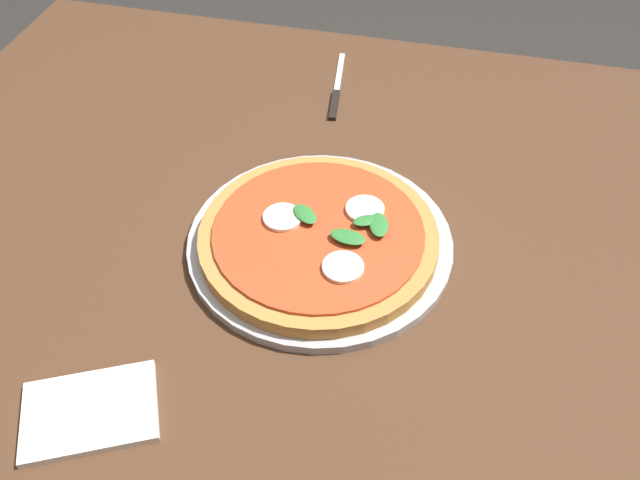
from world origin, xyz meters
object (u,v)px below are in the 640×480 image
at_px(serving_tray, 320,242).
at_px(knife, 336,93).
at_px(dining_table, 275,309).
at_px(pizza, 319,237).
at_px(napkin, 90,411).

distance_m(serving_tray, knife, 0.32).
xyz_separation_m(dining_table, knife, (-0.00, -0.35, 0.11)).
bearing_deg(serving_tray, knife, -80.76).
bearing_deg(dining_table, serving_tray, -154.31).
relative_size(pizza, knife, 1.54).
height_order(pizza, knife, pizza).
xyz_separation_m(serving_tray, pizza, (-0.00, 0.01, 0.02)).
bearing_deg(dining_table, knife, -90.47).
distance_m(dining_table, napkin, 0.29).
bearing_deg(napkin, knife, -100.79).
height_order(dining_table, pizza, pizza).
relative_size(dining_table, pizza, 4.01).
distance_m(dining_table, serving_tray, 0.13).
bearing_deg(napkin, pizza, -121.71).
height_order(dining_table, serving_tray, serving_tray).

